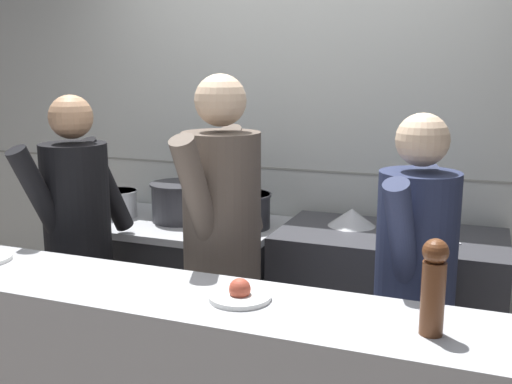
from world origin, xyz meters
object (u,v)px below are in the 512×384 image
Objects in this scene: sauce_pot at (180,201)px; chef_sous at (222,245)px; braising_pot at (244,210)px; plated_dish_appetiser at (240,294)px; oven_range at (181,291)px; mixing_bowl_steel at (352,217)px; chef_line at (414,286)px; stock_pot at (118,203)px; chefs_knife at (412,243)px; chef_head_cook at (78,239)px; pepper_mill at (434,285)px.

chef_sous is at bearing -49.42° from sauce_pot.
braising_pot is 1.32m from plated_dish_appetiser.
braising_pot is at bearing 3.00° from oven_range.
chef_line reaches higher than mixing_bowl_steel.
mixing_bowl_steel is at bearing 84.83° from plated_dish_appetiser.
stock_pot reaches higher than mixing_bowl_steel.
oven_range is 1.01m from chef_sous.
chef_head_cook is (-1.59, -0.46, -0.02)m from chefs_knife.
oven_range is at bearing -175.56° from mixing_bowl_steel.
pepper_mill is 0.18× the size of chef_head_cook.
sauce_pot is 0.22× the size of chef_head_cook.
plated_dish_appetiser is (0.49, -1.22, 0.01)m from braising_pot.
chefs_knife reaches higher than oven_range.
plated_dish_appetiser reaches higher than oven_range.
pepper_mill is at bearing -4.09° from chef_head_cook.
pepper_mill is 0.17× the size of chef_sous.
sauce_pot reaches higher than mixing_bowl_steel.
mixing_bowl_steel is 0.16× the size of chef_head_cook.
braising_pot is 1.23× the size of mixing_bowl_steel.
chef_sous is at bearing -169.71° from chef_line.
stock_pot is at bearing 137.59° from plated_dish_appetiser.
sauce_pot is at bearing 165.07° from chef_line.
braising_pot is at bearing -174.60° from mixing_bowl_steel.
chef_sous is at bearing 14.33° from chef_head_cook.
plated_dish_appetiser is 0.73× the size of pepper_mill.
chef_head_cook reaches higher than braising_pot.
braising_pot is 0.20× the size of chef_line.
pepper_mill reaches higher than chefs_knife.
stock_pot is 0.15× the size of chef_line.
chef_head_cook is (-0.23, -0.66, -0.08)m from sauce_pot.
chefs_knife is at bearing 99.60° from pepper_mill.
sauce_pot is at bearing 6.51° from stock_pot.
oven_range is 2.10m from pepper_mill.
stock_pot is 2.30m from pepper_mill.
mixing_bowl_steel is at bearing 130.23° from chef_line.
plated_dish_appetiser is (-0.12, -1.28, 0.01)m from mixing_bowl_steel.
oven_range is 5.04× the size of stock_pot.
pepper_mill reaches higher than braising_pot.
braising_pot is at bearing -0.95° from sauce_pot.
braising_pot is at bearing 168.91° from chefs_knife.
stock_pot is 1.07× the size of plated_dish_appetiser.
mixing_bowl_steel is 1.28m from plated_dish_appetiser.
oven_range is 0.69× the size of chef_sous.
oven_range is 1.14m from mixing_bowl_steel.
sauce_pot is 1.58m from chef_line.
pepper_mill is (0.18, -1.08, 0.19)m from chefs_knife.
pepper_mill is at bearing -48.26° from braising_pot.
chef_sous is at bearing -75.93° from braising_pot.
stock_pot is at bearing -177.47° from oven_range.
chefs_knife is (1.36, -0.16, 0.49)m from oven_range.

